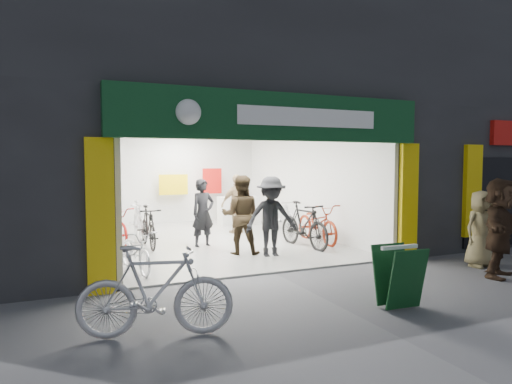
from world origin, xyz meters
TOP-DOWN VIEW (x-y plane):
  - ground at (0.00, 0.00)m, footprint 60.00×60.00m
  - building at (0.91, 4.99)m, footprint 17.00×10.27m
  - bike_left_front at (-2.50, 1.20)m, footprint 0.85×1.72m
  - bike_left_midfront at (-1.80, 3.65)m, footprint 0.51×1.79m
  - bike_left_midback at (-2.50, 4.55)m, footprint 1.02×2.00m
  - bike_left_back at (-1.80, 5.16)m, footprint 0.55×1.81m
  - bike_right_front at (1.80, 2.05)m, footprint 0.78×2.03m
  - bike_right_mid at (2.50, 2.55)m, footprint 0.79×2.08m
  - bike_right_back at (2.50, 4.75)m, footprint 0.62×1.73m
  - parked_bike at (-2.80, -2.29)m, footprint 2.03×1.05m
  - customer_a at (-0.50, 3.18)m, footprint 0.73×0.57m
  - customer_b at (0.04, 1.94)m, footprint 1.13×1.03m
  - customer_c at (0.58, 1.41)m, footprint 1.29×0.85m
  - customer_d at (1.09, 4.81)m, footprint 1.09×0.51m
  - pedestrian_near at (4.20, -1.16)m, footprint 0.80×0.54m
  - pedestrian_far at (3.79, -1.93)m, footprint 1.82×1.30m
  - sandwich_board at (0.77, -2.63)m, footprint 0.63×0.64m

SIDE VIEW (x-z plane):
  - ground at x=0.00m, z-range 0.00..0.00m
  - bike_left_front at x=-2.50m, z-range 0.00..0.86m
  - bike_left_midback at x=-2.50m, z-range 0.00..1.00m
  - sandwich_board at x=0.77m, z-range 0.05..0.97m
  - bike_right_back at x=2.50m, z-range 0.00..1.02m
  - bike_left_midfront at x=-1.80m, z-range 0.00..1.08m
  - bike_left_back at x=-1.80m, z-range 0.00..1.08m
  - bike_right_mid at x=2.50m, z-range 0.00..1.08m
  - parked_bike at x=-2.80m, z-range 0.00..1.17m
  - bike_right_front at x=1.80m, z-range 0.00..1.19m
  - pedestrian_near at x=4.20m, z-range 0.00..1.60m
  - customer_a at x=-0.50m, z-range 0.00..1.76m
  - customer_d at x=1.09m, z-range 0.00..1.81m
  - customer_c at x=0.58m, z-range 0.00..1.86m
  - customer_b at x=0.04m, z-range 0.00..1.88m
  - pedestrian_far at x=3.79m, z-range 0.00..1.89m
  - building at x=0.91m, z-range 0.31..8.31m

